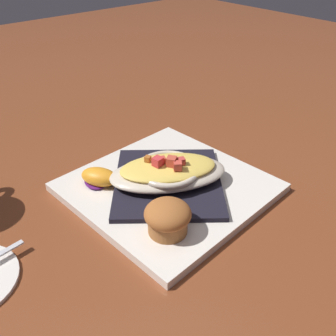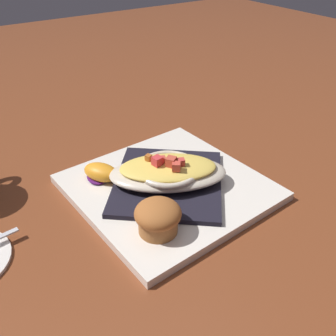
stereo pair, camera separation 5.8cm
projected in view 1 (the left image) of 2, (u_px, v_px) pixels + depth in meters
The scene contains 6 objects.
ground_plane at pixel (168, 191), 0.60m from camera, with size 2.60×2.60×0.00m, color brown.
square_plate at pixel (168, 187), 0.60m from camera, with size 0.27×0.27×0.01m, color white.
folded_napkin at pixel (168, 182), 0.59m from camera, with size 0.16×0.18×0.01m, color black.
gratin_dish at pixel (168, 171), 0.58m from camera, with size 0.17×0.20×0.04m.
muffin at pixel (168, 217), 0.49m from camera, with size 0.06×0.06×0.05m.
orange_garnish at pixel (99, 177), 0.59m from camera, with size 0.07×0.06×0.03m.
Camera 1 is at (0.36, -0.31, 0.36)m, focal length 40.24 mm.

